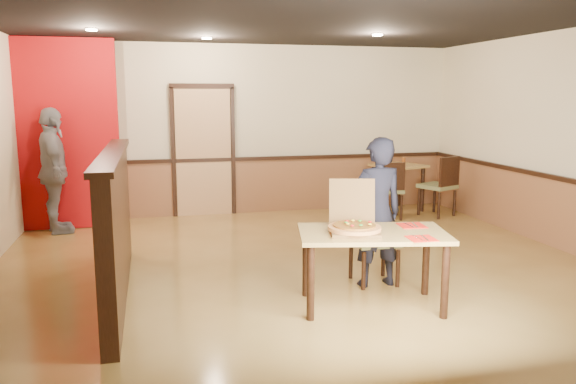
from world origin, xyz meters
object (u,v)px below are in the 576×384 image
at_px(diner, 377,212).
at_px(pizza_box, 354,226).
at_px(side_chair_right, 441,184).
at_px(passerby, 54,171).
at_px(side_chair_left, 388,188).
at_px(main_table, 373,243).
at_px(condiment, 404,161).
at_px(diner_chair, 372,235).
at_px(side_table, 398,175).

height_order(diner, pizza_box, diner).
bearing_deg(side_chair_right, passerby, -26.52).
distance_m(side_chair_left, pizza_box, 3.94).
height_order(main_table, passerby, passerby).
xyz_separation_m(pizza_box, condiment, (2.35, 3.93, 0.09)).
bearing_deg(diner_chair, diner, -96.31).
bearing_deg(condiment, diner_chair, -120.13).
bearing_deg(diner_chair, side_chair_left, 63.25).
height_order(main_table, side_chair_left, side_chair_left).
xyz_separation_m(passerby, condiment, (5.50, 0.17, -0.03)).
bearing_deg(passerby, pizza_box, -154.37).
height_order(side_chair_left, diner, diner).
relative_size(diner_chair, side_table, 0.99).
distance_m(main_table, side_chair_right, 4.37).
distance_m(diner_chair, condiment, 3.78).
relative_size(diner, passerby, 0.86).
bearing_deg(diner, side_chair_left, -118.66).
xyz_separation_m(main_table, diner_chair, (0.29, 0.71, -0.11)).
relative_size(side_chair_left, passerby, 0.52).
bearing_deg(pizza_box, condiment, 73.41).
height_order(side_chair_right, diner, diner).
height_order(main_table, side_table, side_table).
xyz_separation_m(diner_chair, side_chair_left, (1.41, 2.78, 0.01)).
height_order(diner_chair, side_chair_right, side_chair_right).
height_order(side_chair_right, condiment, side_chair_right).
height_order(passerby, pizza_box, passerby).
distance_m(side_table, condiment, 0.29).
xyz_separation_m(side_chair_right, pizza_box, (-2.81, -3.46, 0.24)).
relative_size(main_table, diner, 0.95).
height_order(diner_chair, pizza_box, pizza_box).
xyz_separation_m(main_table, side_chair_left, (1.69, 3.49, -0.11)).
distance_m(side_chair_left, side_table, 0.78).
height_order(pizza_box, condiment, pizza_box).
relative_size(side_chair_right, diner, 0.64).
height_order(diner_chair, passerby, passerby).
height_order(side_chair_left, pizza_box, pizza_box).
xyz_separation_m(side_chair_right, diner, (-2.36, -2.93, 0.24)).
bearing_deg(condiment, side_table, 98.72).
bearing_deg(side_chair_left, pizza_box, 68.58).
bearing_deg(diner_chair, pizza_box, -124.41).
height_order(side_table, diner, diner).
bearing_deg(main_table, diner_chair, 79.72).
bearing_deg(side_table, passerby, -176.67).
distance_m(side_chair_right, passerby, 5.98).
distance_m(side_table, diner, 4.02).
bearing_deg(side_chair_right, side_table, -75.82).
height_order(diner, passerby, passerby).
height_order(passerby, condiment, passerby).
bearing_deg(side_table, side_chair_left, -126.52).
bearing_deg(main_table, side_chair_right, 64.80).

